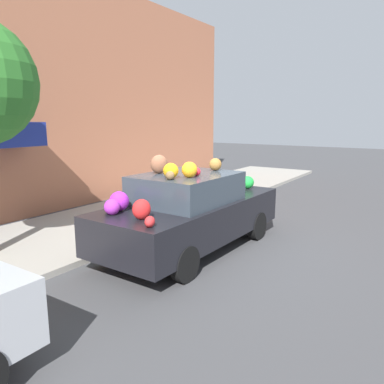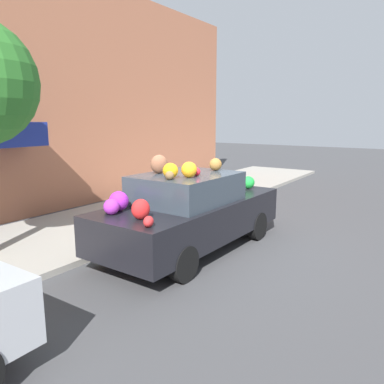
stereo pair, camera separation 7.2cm
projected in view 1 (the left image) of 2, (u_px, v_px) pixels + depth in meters
ground_plane at (191, 249)px, 7.39m from camera, size 60.00×60.00×0.00m
sidewalk_curb at (96, 225)px, 8.84m from camera, size 24.00×3.20×0.11m
building_facade at (26, 93)px, 9.37m from camera, size 18.00×1.20×6.43m
fire_hydrant at (176, 199)px, 9.86m from camera, size 0.20×0.20×0.70m
art_car at (190, 211)px, 7.19m from camera, size 4.23×1.80×1.86m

